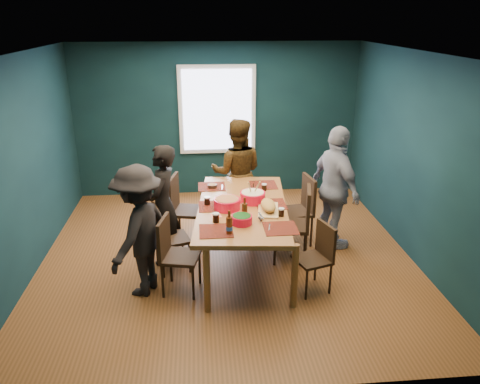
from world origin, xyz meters
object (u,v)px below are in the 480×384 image
object	(u,v)px
person_back	(237,172)
bowl_herbs	(242,219)
cutting_board	(268,206)
person_far_left	(163,205)
bowl_dumpling	(253,197)
chair_left_near	(173,250)
dining_table	(242,211)
chair_right_mid	(299,219)
bowl_salad	(227,203)
chair_right_near	(318,252)
person_right	(335,189)
chair_left_mid	(165,234)
chair_left_far	(182,204)
chair_right_far	(301,205)
person_near_left	(139,231)

from	to	relation	value
person_back	bowl_herbs	xyz separation A→B (m)	(-0.11, -1.90, 0.06)
cutting_board	person_far_left	bearing A→B (deg)	171.46
bowl_dumpling	cutting_board	size ratio (longest dim) A/B	0.53
chair_left_near	bowl_herbs	world-z (taller)	bowl_herbs
dining_table	person_back	bearing A→B (deg)	93.62
person_back	chair_right_mid	bearing A→B (deg)	126.72
bowl_salad	bowl_dumpling	xyz separation A→B (m)	(0.35, 0.20, 0.00)
dining_table	bowl_herbs	xyz separation A→B (m)	(-0.06, -0.55, 0.14)
chair_right_near	person_right	world-z (taller)	person_right
person_back	person_right	distance (m)	1.59
chair_left_near	chair_left_mid	bearing A→B (deg)	116.14
person_far_left	person_back	world-z (taller)	person_back
chair_left_mid	bowl_herbs	size ratio (longest dim) A/B	3.65
person_far_left	bowl_herbs	world-z (taller)	person_far_left
chair_left_far	dining_table	bearing A→B (deg)	-30.75
person_far_left	bowl_salad	bearing A→B (deg)	83.30
dining_table	cutting_board	size ratio (longest dim) A/B	3.74
chair_right_mid	person_far_left	xyz separation A→B (m)	(-1.77, 0.14, 0.20)
chair_right_far	chair_right_near	size ratio (longest dim) A/B	1.18
chair_right_near	bowl_herbs	distance (m)	1.00
dining_table	person_right	distance (m)	1.39
chair_right_mid	person_near_left	bearing A→B (deg)	-151.39
person_back	bowl_salad	xyz separation A→B (m)	(-0.25, -1.43, 0.08)
chair_left_far	person_back	xyz separation A→B (m)	(0.84, 0.60, 0.25)
chair_right_far	bowl_salad	distance (m)	1.33
person_back	person_near_left	size ratio (longest dim) A/B	1.06
dining_table	person_near_left	xyz separation A→B (m)	(-1.25, -0.53, 0.02)
cutting_board	chair_left_far	bearing A→B (deg)	147.80
person_near_left	bowl_salad	world-z (taller)	person_near_left
person_back	person_right	world-z (taller)	person_right
person_near_left	bowl_herbs	world-z (taller)	person_near_left
person_back	bowl_salad	distance (m)	1.46
chair_right_near	cutting_board	world-z (taller)	cutting_board
cutting_board	bowl_herbs	bearing A→B (deg)	-127.54
bowl_herbs	bowl_dumpling	bearing A→B (deg)	72.85
chair_left_far	person_right	xyz separation A→B (m)	(2.13, -0.33, 0.29)
dining_table	chair_right_mid	distance (m)	0.78
chair_left_near	person_near_left	size ratio (longest dim) A/B	0.59
dining_table	chair_right_near	size ratio (longest dim) A/B	2.76
chair_right_far	chair_right_mid	distance (m)	0.54
chair_left_far	bowl_dumpling	xyz separation A→B (m)	(0.94, -0.63, 0.34)
chair_right_near	bowl_herbs	size ratio (longest dim) A/B	3.44
bowl_herbs	chair_right_far	bearing A→B (deg)	49.67
chair_right_near	person_back	world-z (taller)	person_back
chair_left_far	chair_right_mid	xyz separation A→B (m)	(1.56, -0.69, 0.02)
chair_right_far	person_back	distance (m)	1.18
chair_left_far	chair_right_mid	bearing A→B (deg)	-11.65
bowl_herbs	cutting_board	bearing A→B (deg)	43.88
chair_left_mid	chair_left_near	size ratio (longest dim) A/B	0.95
chair_left_mid	person_back	size ratio (longest dim) A/B	0.53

